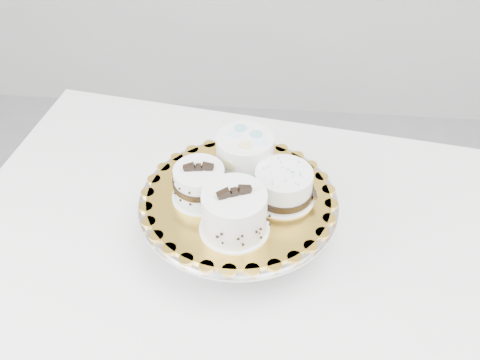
# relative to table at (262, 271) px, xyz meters

# --- Properties ---
(table) EXTENTS (1.34, 1.00, 0.75)m
(table) POSITION_rel_table_xyz_m (0.00, 0.00, 0.00)
(table) COLOR white
(table) RESTS_ON floor
(cake_stand) EXTENTS (0.37, 0.37, 0.10)m
(cake_stand) POSITION_rel_table_xyz_m (-0.05, 0.02, 0.14)
(cake_stand) COLOR gray
(cake_stand) RESTS_ON table
(cake_board) EXTENTS (0.41, 0.41, 0.01)m
(cake_board) POSITION_rel_table_xyz_m (-0.05, 0.02, 0.18)
(cake_board) COLOR gold
(cake_board) RESTS_ON cake_stand
(cake_swirl) EXTENTS (0.15, 0.15, 0.10)m
(cake_swirl) POSITION_rel_table_xyz_m (-0.05, -0.06, 0.22)
(cake_swirl) COLOR white
(cake_swirl) RESTS_ON cake_board
(cake_banded) EXTENTS (0.10, 0.10, 0.08)m
(cake_banded) POSITION_rel_table_xyz_m (-0.12, 0.01, 0.21)
(cake_banded) COLOR white
(cake_banded) RESTS_ON cake_board
(cake_dots) EXTENTS (0.13, 0.13, 0.08)m
(cake_dots) POSITION_rel_table_xyz_m (-0.04, 0.10, 0.22)
(cake_dots) COLOR white
(cake_dots) RESTS_ON cake_board
(cake_ribbon) EXTENTS (0.13, 0.13, 0.06)m
(cake_ribbon) POSITION_rel_table_xyz_m (0.03, 0.03, 0.21)
(cake_ribbon) COLOR white
(cake_ribbon) RESTS_ON cake_board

